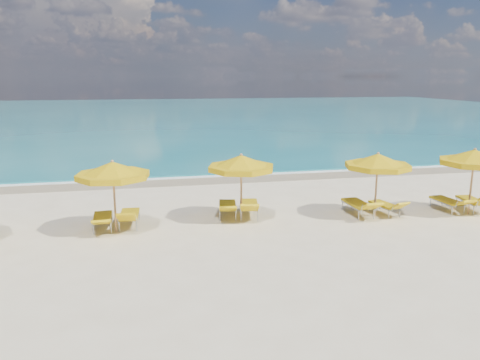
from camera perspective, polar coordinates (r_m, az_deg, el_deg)
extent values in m
plane|color=beige|center=(15.64, 1.15, -5.46)|extent=(120.00, 120.00, 0.00)
cube|color=#146E76|center=(62.76, -8.98, 7.94)|extent=(120.00, 80.00, 0.30)
cube|color=tan|center=(22.66, -3.11, 0.20)|extent=(120.00, 2.60, 0.01)
cube|color=white|center=(23.44, -3.42, 0.60)|extent=(120.00, 1.20, 0.03)
cube|color=white|center=(31.95, -16.58, 3.30)|extent=(14.00, 0.36, 0.05)
cube|color=white|center=(40.42, 4.46, 5.61)|extent=(18.00, 0.30, 0.05)
cylinder|color=tan|center=(15.12, -15.06, -2.14)|extent=(0.07, 0.07, 2.23)
cone|color=#DEB30B|center=(14.92, -15.26, 1.34)|extent=(2.76, 2.76, 0.45)
cylinder|color=#DEB30B|center=(14.96, -15.21, 0.52)|extent=(2.79, 2.79, 0.18)
sphere|color=tan|center=(14.88, -15.31, 2.20)|extent=(0.10, 0.10, 0.10)
cylinder|color=tan|center=(15.85, 0.15, -1.05)|extent=(0.07, 0.07, 2.22)
cone|color=#DEB30B|center=(15.66, 0.15, 2.26)|extent=(2.46, 2.46, 0.44)
cylinder|color=#DEB30B|center=(15.70, 0.15, 1.48)|extent=(2.48, 2.48, 0.18)
sphere|color=tan|center=(15.62, 0.15, 3.08)|extent=(0.10, 0.10, 0.10)
cylinder|color=tan|center=(16.94, 16.27, -0.71)|extent=(0.07, 0.07, 2.20)
cone|color=#DEB30B|center=(16.76, 16.46, 2.36)|extent=(2.47, 2.47, 0.44)
cylinder|color=#DEB30B|center=(16.80, 16.41, 1.64)|extent=(2.49, 2.49, 0.18)
sphere|color=tan|center=(16.72, 16.51, 3.12)|extent=(0.10, 0.10, 0.10)
cylinder|color=tan|center=(18.45, 26.37, -0.31)|extent=(0.07, 0.07, 2.30)
cone|color=#DEB30B|center=(18.28, 26.66, 2.64)|extent=(2.75, 2.75, 0.46)
cylinder|color=#DEB30B|center=(18.32, 26.60, 1.95)|extent=(2.77, 2.77, 0.18)
sphere|color=tan|center=(18.25, 26.74, 3.37)|extent=(0.10, 0.10, 0.10)
cube|color=#DEB80D|center=(15.82, -16.39, -4.37)|extent=(0.61, 1.30, 0.08)
cube|color=#DEB80D|center=(14.91, -16.55, -4.93)|extent=(0.59, 0.61, 0.30)
cube|color=#DEB80D|center=(15.90, -13.33, -4.08)|extent=(0.67, 1.34, 0.08)
cube|color=#DEB80D|center=(14.99, -13.66, -4.42)|extent=(0.62, 0.59, 0.41)
cube|color=#DEB80D|center=(16.56, -1.53, -3.08)|extent=(0.79, 1.38, 0.08)
cube|color=#DEB80D|center=(15.63, -1.48, -3.52)|extent=(0.67, 0.68, 0.33)
cube|color=#DEB80D|center=(16.54, 1.09, -3.02)|extent=(0.88, 1.48, 0.08)
cube|color=#DEB80D|center=(15.56, 1.18, -3.38)|extent=(0.73, 0.72, 0.40)
cube|color=#DEB80D|center=(17.20, 14.11, -2.79)|extent=(0.65, 1.39, 0.08)
cube|color=#DEB80D|center=(16.34, 15.69, -3.10)|extent=(0.63, 0.62, 0.39)
cube|color=#DEB80D|center=(17.59, 17.13, -2.86)|extent=(0.72, 1.22, 0.07)
cube|color=#DEB80D|center=(16.97, 18.87, -3.00)|extent=(0.59, 0.58, 0.36)
cube|color=#DEB80D|center=(18.84, 23.87, -2.28)|extent=(0.66, 1.30, 0.08)
cube|color=#DEB80D|center=(18.17, 25.70, -2.53)|extent=(0.60, 0.61, 0.33)
cube|color=#DEB80D|center=(19.27, 26.38, -2.20)|extent=(0.73, 1.33, 0.08)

